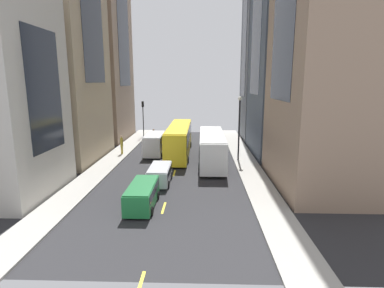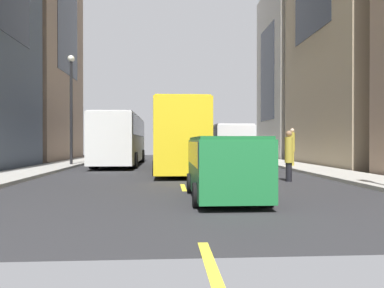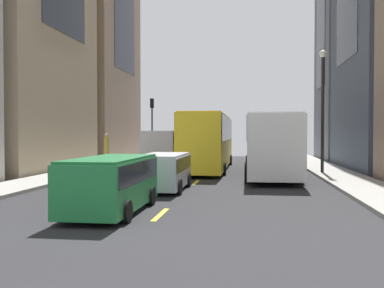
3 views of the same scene
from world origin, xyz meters
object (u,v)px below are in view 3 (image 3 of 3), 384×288
object	(u,v)px
pedestrian_walking_far	(167,149)
traffic_light_near_corner	(152,116)
streetcar_yellow	(209,138)
car_silver_0	(164,169)
pedestrian_crossing_mid	(106,149)
delivery_van_white	(165,147)
car_green_2	(211,148)
car_green_1	(112,180)
city_bus_white	(271,141)

from	to	relation	value
pedestrian_walking_far	traffic_light_near_corner	distance (m)	5.92
pedestrian_walking_far	streetcar_yellow	bearing A→B (deg)	118.90
car_silver_0	pedestrian_crossing_mid	distance (m)	11.93
delivery_van_white	car_silver_0	xyz separation A→B (m)	(-2.07, 10.67, -0.61)
car_green_2	pedestrian_crossing_mid	bearing A→B (deg)	64.06
delivery_van_white	car_green_1	xyz separation A→B (m)	(-1.53, 15.91, -0.52)
car_green_1	car_green_2	bearing A→B (deg)	-91.00
delivery_van_white	car_green_2	bearing A→B (deg)	-99.62
car_silver_0	pedestrian_walking_far	bearing A→B (deg)	-79.44
city_bus_white	car_green_1	size ratio (longest dim) A/B	2.38
pedestrian_crossing_mid	pedestrian_walking_far	bearing A→B (deg)	47.45
pedestrian_crossing_mid	pedestrian_walking_far	xyz separation A→B (m)	(-2.67, -7.71, -0.27)
car_green_1	car_green_2	distance (m)	27.83
car_green_1	car_silver_0	bearing A→B (deg)	-95.82
pedestrian_walking_far	car_green_1	bearing A→B (deg)	94.58
car_green_1	city_bus_white	bearing A→B (deg)	-114.02
delivery_van_white	car_green_2	distance (m)	12.10
streetcar_yellow	pedestrian_crossing_mid	distance (m)	7.01
streetcar_yellow	car_silver_0	bearing A→B (deg)	85.25
city_bus_white	traffic_light_near_corner	bearing A→B (deg)	-56.73
pedestrian_crossing_mid	car_green_2	bearing A→B (deg)	40.66
car_green_1	pedestrian_crossing_mid	xyz separation A→B (m)	(5.50, -15.52, 0.39)
streetcar_yellow	pedestrian_walking_far	xyz separation A→B (m)	(4.27, -7.03, -1.02)
car_green_2	pedestrian_walking_far	bearing A→B (deg)	54.25
streetcar_yellow	car_green_2	size ratio (longest dim) A/B	3.10
delivery_van_white	pedestrian_crossing_mid	distance (m)	3.98
car_green_1	pedestrian_crossing_mid	size ratio (longest dim) A/B	2.06
city_bus_white	delivery_van_white	bearing A→B (deg)	-30.57
delivery_van_white	car_green_1	bearing A→B (deg)	95.51
car_green_1	traffic_light_near_corner	distance (m)	28.43
pedestrian_crossing_mid	traffic_light_near_corner	world-z (taller)	traffic_light_near_corner
streetcar_yellow	car_silver_0	xyz separation A→B (m)	(0.91, 10.96, -1.22)
streetcar_yellow	pedestrian_walking_far	bearing A→B (deg)	-58.75
car_silver_0	car_green_1	xyz separation A→B (m)	(0.53, 5.24, 0.09)
pedestrian_crossing_mid	pedestrian_walking_far	world-z (taller)	pedestrian_crossing_mid
city_bus_white	car_green_2	size ratio (longest dim) A/B	2.59
pedestrian_walking_far	car_green_2	bearing A→B (deg)	-128.10
car_green_1	car_green_2	world-z (taller)	car_green_2
car_green_1	traffic_light_near_corner	world-z (taller)	traffic_light_near_corner
streetcar_yellow	city_bus_white	bearing A→B (deg)	131.68
streetcar_yellow	pedestrian_crossing_mid	size ratio (longest dim) A/B	5.86
city_bus_white	traffic_light_near_corner	size ratio (longest dim) A/B	1.99
car_silver_0	car_green_1	size ratio (longest dim) A/B	0.88
car_green_1	car_green_2	size ratio (longest dim) A/B	1.09
city_bus_white	car_silver_0	xyz separation A→B (m)	(4.76, 6.64, -1.10)
streetcar_yellow	delivery_van_white	size ratio (longest dim) A/B	2.45
streetcar_yellow	car_silver_0	size ratio (longest dim) A/B	3.24
car_silver_0	traffic_light_near_corner	xyz separation A→B (m)	(5.68, -22.55, 3.16)
delivery_van_white	traffic_light_near_corner	distance (m)	12.68
delivery_van_white	pedestrian_walking_far	distance (m)	7.44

